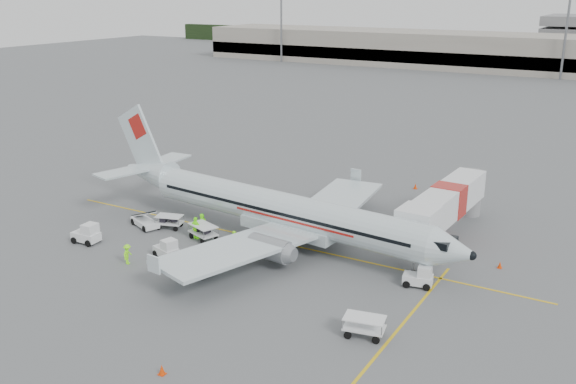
{
  "coord_description": "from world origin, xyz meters",
  "views": [
    {
      "loc": [
        25.84,
        -42.21,
        20.08
      ],
      "look_at": [
        0.0,
        2.0,
        3.8
      ],
      "focal_mm": 40.0,
      "sensor_mm": 36.0,
      "label": 1
    }
  ],
  "objects_px": {
    "aircraft": "(283,187)",
    "tug_aft": "(86,233)",
    "belt_loader": "(145,214)",
    "jet_bridge": "(447,211)",
    "tug_mid": "(166,248)",
    "tug_fore": "(418,276)"
  },
  "relations": [
    {
      "from": "aircraft",
      "to": "tug_aft",
      "type": "distance_m",
      "value": 16.78
    },
    {
      "from": "tug_fore",
      "to": "tug_aft",
      "type": "relative_size",
      "value": 0.92
    },
    {
      "from": "belt_loader",
      "to": "tug_mid",
      "type": "height_order",
      "value": "belt_loader"
    },
    {
      "from": "belt_loader",
      "to": "tug_mid",
      "type": "xyz_separation_m",
      "value": [
        6.06,
        -4.24,
        -0.36
      ]
    },
    {
      "from": "aircraft",
      "to": "belt_loader",
      "type": "bearing_deg",
      "value": -160.14
    },
    {
      "from": "aircraft",
      "to": "tug_aft",
      "type": "xyz_separation_m",
      "value": [
        -14.02,
        -8.35,
        -3.91
      ]
    },
    {
      "from": "jet_bridge",
      "to": "tug_mid",
      "type": "distance_m",
      "value": 23.44
    },
    {
      "from": "jet_bridge",
      "to": "tug_fore",
      "type": "height_order",
      "value": "jet_bridge"
    },
    {
      "from": "aircraft",
      "to": "tug_fore",
      "type": "height_order",
      "value": "aircraft"
    },
    {
      "from": "tug_fore",
      "to": "tug_mid",
      "type": "height_order",
      "value": "tug_fore"
    },
    {
      "from": "aircraft",
      "to": "jet_bridge",
      "type": "relative_size",
      "value": 2.04
    },
    {
      "from": "aircraft",
      "to": "belt_loader",
      "type": "distance_m",
      "value": 13.25
    },
    {
      "from": "jet_bridge",
      "to": "tug_mid",
      "type": "xyz_separation_m",
      "value": [
        -17.52,
        -15.51,
        -1.44
      ]
    },
    {
      "from": "tug_aft",
      "to": "belt_loader",
      "type": "bearing_deg",
      "value": 68.54
    },
    {
      "from": "aircraft",
      "to": "tug_fore",
      "type": "relative_size",
      "value": 16.85
    },
    {
      "from": "jet_bridge",
      "to": "tug_fore",
      "type": "xyz_separation_m",
      "value": [
        1.18,
        -10.46,
        -1.44
      ]
    },
    {
      "from": "tug_aft",
      "to": "tug_mid",
      "type": "bearing_deg",
      "value": 3.48
    },
    {
      "from": "jet_bridge",
      "to": "tug_fore",
      "type": "distance_m",
      "value": 10.63
    },
    {
      "from": "belt_loader",
      "to": "tug_mid",
      "type": "distance_m",
      "value": 7.4
    },
    {
      "from": "aircraft",
      "to": "belt_loader",
      "type": "xyz_separation_m",
      "value": [
        -12.37,
        -3.09,
        -3.62
      ]
    },
    {
      "from": "jet_bridge",
      "to": "tug_fore",
      "type": "bearing_deg",
      "value": -81.16
    },
    {
      "from": "jet_bridge",
      "to": "tug_aft",
      "type": "height_order",
      "value": "jet_bridge"
    }
  ]
}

